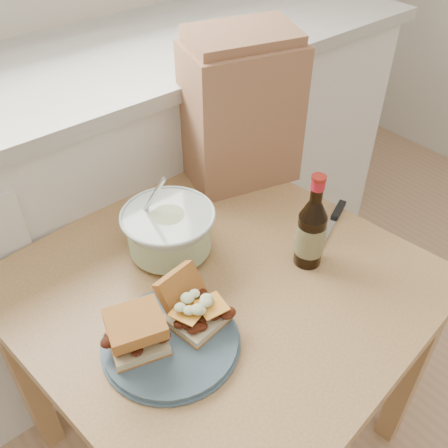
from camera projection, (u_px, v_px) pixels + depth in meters
cabinet_run at (74, 211)px, 1.62m from camera, size 2.50×0.64×0.94m
dining_table at (219, 310)px, 1.16m from camera, size 0.90×0.90×0.68m
plate at (171, 341)px, 0.96m from camera, size 0.26×0.26×0.02m
sandwich_left at (136, 332)px, 0.92m from camera, size 0.13×0.12×0.08m
sandwich_right at (192, 306)px, 0.98m from camera, size 0.11×0.15×0.09m
coleslaw_bowl at (169, 233)px, 1.13m from camera, size 0.21×0.21×0.21m
beer_bottle at (311, 232)px, 1.09m from camera, size 0.07×0.07×0.23m
knife at (336, 215)px, 1.26m from camera, size 0.18×0.09×0.01m
paper_bag at (241, 115)px, 1.29m from camera, size 0.32×0.26×0.37m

